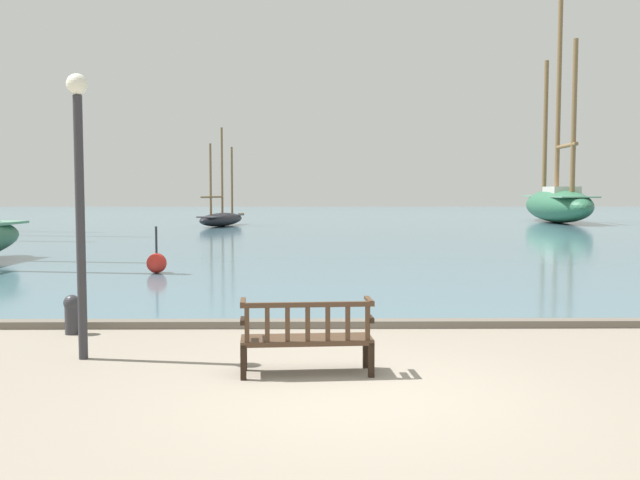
% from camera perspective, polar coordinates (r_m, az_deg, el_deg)
% --- Properties ---
extents(ground_plane, '(160.00, 160.00, 0.00)m').
position_cam_1_polar(ground_plane, '(8.03, 2.82, -12.25)').
color(ground_plane, gray).
extents(harbor_water, '(100.00, 80.00, 0.08)m').
position_cam_1_polar(harbor_water, '(51.74, -0.14, 1.60)').
color(harbor_water, slate).
rests_on(harbor_water, ground).
extents(quay_edge_kerb, '(40.00, 0.30, 0.12)m').
position_cam_1_polar(quay_edge_kerb, '(11.76, 1.67, -6.70)').
color(quay_edge_kerb, '#675F54').
rests_on(quay_edge_kerb, ground).
extents(park_bench, '(1.63, 0.63, 0.92)m').
position_cam_1_polar(park_bench, '(8.74, -1.07, -7.72)').
color(park_bench, black).
rests_on(park_bench, ground).
extents(sailboat_nearest_port, '(3.72, 11.42, 16.01)m').
position_cam_1_polar(sailboat_nearest_port, '(49.91, 18.47, 2.97)').
color(sailboat_nearest_port, '#2D6647').
rests_on(sailboat_nearest_port, harbor_water).
extents(sailboat_mid_starboard, '(2.83, 6.05, 5.85)m').
position_cam_1_polar(sailboat_mid_starboard, '(42.82, -7.89, 1.79)').
color(sailboat_mid_starboard, black).
rests_on(sailboat_mid_starboard, harbor_water).
extents(mooring_bollard, '(0.26, 0.26, 0.62)m').
position_cam_1_polar(mooring_bollard, '(11.81, -19.22, -5.47)').
color(mooring_bollard, '#2D2D33').
rests_on(mooring_bollard, ground).
extents(lamp_post, '(0.28, 0.28, 3.76)m').
position_cam_1_polar(lamp_post, '(9.88, -18.69, 4.18)').
color(lamp_post, '#2D2D33').
rests_on(lamp_post, ground).
extents(channel_buoy, '(0.52, 0.52, 1.22)m').
position_cam_1_polar(channel_buoy, '(19.05, -12.94, -1.78)').
color(channel_buoy, red).
rests_on(channel_buoy, harbor_water).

